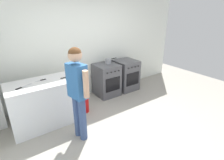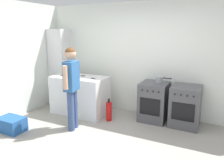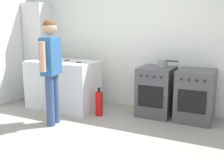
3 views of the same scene
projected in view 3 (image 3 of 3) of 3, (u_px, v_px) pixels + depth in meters
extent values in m
plane|color=gray|center=(94.00, 145.00, 3.75)|extent=(8.00, 8.00, 0.00)
cube|color=silver|center=(145.00, 39.00, 5.19)|extent=(6.00, 0.10, 2.60)
cube|color=silver|center=(63.00, 85.00, 5.29)|extent=(1.30, 0.70, 0.90)
cube|color=#4C4C51|center=(156.00, 91.00, 4.89)|extent=(0.58, 0.60, 0.85)
cube|color=black|center=(150.00, 97.00, 4.63)|extent=(0.43, 0.01, 0.36)
cylinder|color=black|center=(147.00, 68.00, 4.76)|extent=(0.18, 0.18, 0.01)
cylinder|color=black|center=(162.00, 69.00, 4.65)|extent=(0.18, 0.18, 0.01)
cylinder|color=black|center=(152.00, 66.00, 4.97)|extent=(0.18, 0.18, 0.01)
cylinder|color=black|center=(166.00, 67.00, 4.86)|extent=(0.18, 0.18, 0.01)
cylinder|color=black|center=(141.00, 76.00, 4.63)|extent=(0.04, 0.02, 0.04)
cylinder|color=black|center=(147.00, 76.00, 4.58)|extent=(0.04, 0.02, 0.04)
cylinder|color=black|center=(154.00, 77.00, 4.53)|extent=(0.04, 0.02, 0.04)
cylinder|color=black|center=(161.00, 78.00, 4.48)|extent=(0.04, 0.02, 0.04)
cube|color=#4C4C51|center=(195.00, 96.00, 4.60)|extent=(0.58, 0.60, 0.85)
cube|color=black|center=(191.00, 102.00, 4.34)|extent=(0.44, 0.01, 0.36)
cylinder|color=black|center=(187.00, 71.00, 4.47)|extent=(0.19, 0.19, 0.01)
cylinder|color=black|center=(204.00, 72.00, 4.36)|extent=(0.19, 0.19, 0.01)
cylinder|color=black|center=(190.00, 69.00, 4.68)|extent=(0.19, 0.19, 0.01)
cylinder|color=black|center=(206.00, 70.00, 4.57)|extent=(0.19, 0.19, 0.01)
cylinder|color=black|center=(181.00, 79.00, 4.34)|extent=(0.04, 0.02, 0.04)
cylinder|color=black|center=(189.00, 80.00, 4.29)|extent=(0.04, 0.02, 0.04)
cylinder|color=black|center=(197.00, 81.00, 4.24)|extent=(0.04, 0.02, 0.04)
cylinder|color=black|center=(205.00, 81.00, 4.19)|extent=(0.04, 0.02, 0.04)
cylinder|color=gray|center=(162.00, 63.00, 4.79)|extent=(0.17, 0.17, 0.14)
cylinder|color=black|center=(173.00, 61.00, 4.71)|extent=(0.18, 0.02, 0.02)
cube|color=silver|center=(50.00, 60.00, 5.30)|extent=(0.20, 0.12, 0.01)
cube|color=black|center=(42.00, 60.00, 5.30)|extent=(0.11, 0.07, 0.01)
cube|color=silver|center=(85.00, 63.00, 4.92)|extent=(0.14, 0.05, 0.01)
cube|color=black|center=(79.00, 62.00, 4.98)|extent=(0.11, 0.04, 0.01)
cube|color=silver|center=(62.00, 60.00, 5.29)|extent=(0.10, 0.03, 0.01)
cube|color=black|center=(67.00, 60.00, 5.26)|extent=(0.11, 0.04, 0.01)
cylinder|color=#384C7A|center=(50.00, 101.00, 4.37)|extent=(0.13, 0.13, 0.81)
cylinder|color=#384C7A|center=(55.00, 98.00, 4.52)|extent=(0.13, 0.13, 0.81)
cube|color=#2D609E|center=(51.00, 56.00, 4.31)|extent=(0.25, 0.37, 0.57)
cylinder|color=tan|center=(43.00, 57.00, 4.08)|extent=(0.09, 0.09, 0.44)
cylinder|color=tan|center=(58.00, 53.00, 4.53)|extent=(0.09, 0.09, 0.44)
sphere|color=tan|center=(49.00, 28.00, 4.22)|extent=(0.22, 0.22, 0.22)
sphere|color=brown|center=(49.00, 27.00, 4.21)|extent=(0.21, 0.21, 0.21)
cylinder|color=red|center=(99.00, 104.00, 4.89)|extent=(0.13, 0.13, 0.42)
cylinder|color=black|center=(99.00, 90.00, 4.84)|extent=(0.05, 0.05, 0.08)
cube|color=silver|center=(39.00, 51.00, 6.02)|extent=(0.48, 0.44, 2.00)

